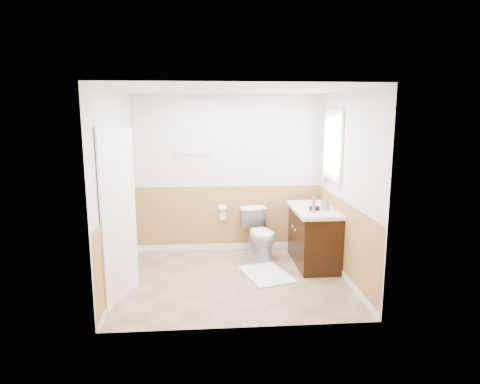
{
  "coord_description": "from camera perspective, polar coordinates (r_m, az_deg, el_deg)",
  "views": [
    {
      "loc": [
        -0.35,
        -5.34,
        2.21
      ],
      "look_at": [
        0.1,
        0.25,
        1.15
      ],
      "focal_mm": 31.42,
      "sensor_mm": 36.0,
      "label": 1
    }
  ],
  "objects": [
    {
      "name": "vanity_knob_left",
      "position": [
        6.11,
        7.54,
        -5.15
      ],
      "size": [
        0.03,
        0.03,
        0.03
      ],
      "primitive_type": "sphere",
      "color": "#B9B9C0",
      "rests_on": "vanity_cabinet"
    },
    {
      "name": "door_frame",
      "position": [
        5.15,
        -17.12,
        -3.02
      ],
      "size": [
        0.02,
        0.92,
        2.1
      ],
      "primitive_type": "cube",
      "color": "white",
      "rests_on": "wall_left"
    },
    {
      "name": "mirror_panel",
      "position": [
        6.72,
        11.22,
        4.88
      ],
      "size": [
        0.02,
        0.35,
        0.9
      ],
      "primitive_type": "cube",
      "color": "silver",
      "rests_on": "wall_right"
    },
    {
      "name": "wall_back",
      "position": [
        6.71,
        -1.57,
        2.49
      ],
      "size": [
        3.0,
        0.0,
        3.0
      ],
      "primitive_type": "plane",
      "rotation": [
        1.57,
        0.0,
        0.0
      ],
      "color": "silver",
      "rests_on": "floor"
    },
    {
      "name": "tp_roll",
      "position": [
        6.74,
        -2.36,
        -2.24
      ],
      "size": [
        0.1,
        0.11,
        0.11
      ],
      "primitive_type": "cylinder",
      "rotation": [
        0.0,
        1.57,
        0.0
      ],
      "color": "white",
      "rests_on": "tp_holder_bar"
    },
    {
      "name": "floor",
      "position": [
        5.79,
        -0.81,
        -11.74
      ],
      "size": [
        3.0,
        3.0,
        0.0
      ],
      "primitive_type": "plane",
      "color": "#8C7051",
      "rests_on": "ground"
    },
    {
      "name": "wainscot_front",
      "position": [
        4.41,
        0.31,
        -12.12
      ],
      "size": [
        3.0,
        0.0,
        3.0
      ],
      "primitive_type": "plane",
      "rotation": [
        -1.57,
        0.0,
        0.0
      ],
      "color": "tan",
      "rests_on": "floor"
    },
    {
      "name": "bath_mat",
      "position": [
        5.93,
        3.61,
        -11.09
      ],
      "size": [
        0.75,
        0.92,
        0.02
      ],
      "primitive_type": "cube",
      "rotation": [
        0.0,
        0.0,
        0.28
      ],
      "color": "white",
      "rests_on": "floor"
    },
    {
      "name": "soap_dispenser",
      "position": [
        6.09,
        11.54,
        -1.48
      ],
      "size": [
        0.11,
        0.11,
        0.19
      ],
      "primitive_type": "imported",
      "rotation": [
        0.0,
        0.0,
        0.35
      ],
      "color": "gray",
      "rests_on": "countertop"
    },
    {
      "name": "door_knob",
      "position": [
        5.46,
        -14.95,
        -3.01
      ],
      "size": [
        0.06,
        0.06,
        0.06
      ],
      "primitive_type": "sphere",
      "color": "silver",
      "rests_on": "door"
    },
    {
      "name": "wall_left",
      "position": [
        5.54,
        -16.51,
        0.29
      ],
      "size": [
        0.0,
        3.0,
        3.0
      ],
      "primitive_type": "plane",
      "rotation": [
        1.57,
        0.0,
        1.57
      ],
      "color": "silver",
      "rests_on": "floor"
    },
    {
      "name": "faucet",
      "position": [
        6.37,
        11.38,
        -1.18
      ],
      "size": [
        0.02,
        0.02,
        0.14
      ],
      "primitive_type": "cylinder",
      "color": "silver",
      "rests_on": "countertop"
    },
    {
      "name": "countertop",
      "position": [
        6.2,
        10.03,
        -2.36
      ],
      "size": [
        0.6,
        1.15,
        0.05
      ],
      "primitive_type": "cube",
      "color": "white",
      "rests_on": "vanity_cabinet"
    },
    {
      "name": "wainscot_left",
      "position": [
        5.72,
        -15.99,
        -7.12
      ],
      "size": [
        0.0,
        2.6,
        2.6
      ],
      "primitive_type": "plane",
      "rotation": [
        1.57,
        0.0,
        1.57
      ],
      "color": "tan",
      "rests_on": "floor"
    },
    {
      "name": "hair_dryer_handle",
      "position": [
        6.11,
        9.58,
        -2.26
      ],
      "size": [
        0.03,
        0.03,
        0.07
      ],
      "primitive_type": "cylinder",
      "color": "black",
      "rests_on": "countertop"
    },
    {
      "name": "tp_holder_bar",
      "position": [
        6.74,
        -2.36,
        -2.24
      ],
      "size": [
        0.14,
        0.02,
        0.02
      ],
      "primitive_type": "cylinder",
      "rotation": [
        0.0,
        1.57,
        0.0
      ],
      "color": "silver",
      "rests_on": "wall_back"
    },
    {
      "name": "ceiling",
      "position": [
        5.35,
        -0.88,
        13.81
      ],
      "size": [
        3.0,
        3.0,
        0.0
      ],
      "primitive_type": "plane",
      "rotation": [
        3.14,
        0.0,
        0.0
      ],
      "color": "white",
      "rests_on": "floor"
    },
    {
      "name": "sink_basin",
      "position": [
        6.34,
        9.79,
        -1.75
      ],
      "size": [
        0.36,
        0.36,
        0.02
      ],
      "primitive_type": "cylinder",
      "color": "white",
      "rests_on": "countertop"
    },
    {
      "name": "toilet",
      "position": [
        6.5,
        2.73,
        -5.69
      ],
      "size": [
        0.61,
        0.83,
        0.75
      ],
      "primitive_type": "imported",
      "rotation": [
        0.0,
        0.0,
        0.28
      ],
      "color": "silver",
      "rests_on": "floor"
    },
    {
      "name": "wall_right",
      "position": [
        5.73,
        14.31,
        0.73
      ],
      "size": [
        0.0,
        3.0,
        3.0
      ],
      "primitive_type": "plane",
      "rotation": [
        1.57,
        0.0,
        -1.57
      ],
      "color": "silver",
      "rests_on": "floor"
    },
    {
      "name": "door",
      "position": [
        5.14,
        -16.29,
        -3.13
      ],
      "size": [
        0.29,
        0.78,
        2.04
      ],
      "primitive_type": "cube",
      "rotation": [
        0.0,
        0.0,
        -0.31
      ],
      "color": "white",
      "rests_on": "wall_left"
    },
    {
      "name": "tp_sheet",
      "position": [
        6.77,
        -2.36,
        -3.14
      ],
      "size": [
        0.1,
        0.01,
        0.16
      ],
      "primitive_type": "cube",
      "color": "white",
      "rests_on": "tp_roll"
    },
    {
      "name": "vanity_knob_right",
      "position": [
        6.3,
        7.16,
        -4.66
      ],
      "size": [
        0.03,
        0.03,
        0.03
      ],
      "primitive_type": "sphere",
      "color": "#B8B9BF",
      "rests_on": "vanity_cabinet"
    },
    {
      "name": "vanity_cabinet",
      "position": [
        6.31,
        9.99,
        -6.12
      ],
      "size": [
        0.55,
        1.1,
        0.8
      ],
      "primitive_type": "cube",
      "color": "black",
      "rests_on": "floor"
    },
    {
      "name": "wall_front",
      "position": [
        4.16,
        0.34,
        -2.64
      ],
      "size": [
        3.0,
        0.0,
        3.0
      ],
      "primitive_type": "plane",
      "rotation": [
        -1.57,
        0.0,
        0.0
      ],
      "color": "silver",
      "rests_on": "floor"
    },
    {
      "name": "towel_bar",
      "position": [
        6.62,
        -6.35,
        5.36
      ],
      "size": [
        0.62,
        0.02,
        0.02
      ],
      "primitive_type": "cylinder",
      "rotation": [
        0.0,
        1.57,
        0.0
      ],
      "color": "silver",
      "rests_on": "wall_back"
    },
    {
      "name": "lotion_bottle",
      "position": [
        5.86,
        9.96,
        -1.76
      ],
      "size": [
        0.05,
        0.05,
        0.22
      ],
      "primitive_type": "cylinder",
      "color": "#CF357E",
      "rests_on": "countertop"
    },
    {
      "name": "hair_dryer_body",
      "position": [
        6.03,
        10.06,
        -2.16
      ],
      "size": [
        0.14,
        0.07,
        0.07
      ],
      "primitive_type": "cylinder",
      "rotation": [
        0.0,
        1.57,
        0.0
      ],
      "color": "black",
      "rests_on": "countertop"
    },
    {
      "name": "wainscot_back",
      "position": [
        6.85,
        -1.53,
        -3.74
      ],
      "size": [
        3.0,
        0.0,
        3.0
      ],
      "primitive_type": "plane",
      "rotation": [
        1.57,
        0.0,
        0.0
      ],
      "color": "tan",
      "rests_on": "floor"
    },
    {
      "name": "window_glass",
      "position": [
        6.22,
        12.66,
        6.21
      ],
      "size": [
        0.01,
        0.7,
        0.9
      ],
      "primitive_type": "cube",
      "color": "white",
      "rests_on": "wall_right"
    },
    {
      "name": "window_frame",
      "position": [
        6.21,
        12.51,
        6.22
      ],
      "size": [
        0.04,
        0.8,
        1.0
      ],
      "primitive_type": "cube",
      "color": "white",
      "rests_on": "wall_right"
    },
    {
      "name": "wainscot_right",
      "position": [
        5.9,
        13.86,
        -6.47
      ],
      "size": [
        0.0,
        2.6,
        2.6
      ],
      "primitive_type": "plane",
      "rotation": [
        1.57,
        0.0,
        -1.57
      ],
      "color": "tan",
      "rests_on": "floor"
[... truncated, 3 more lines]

